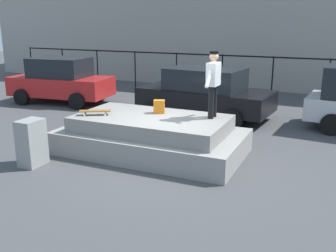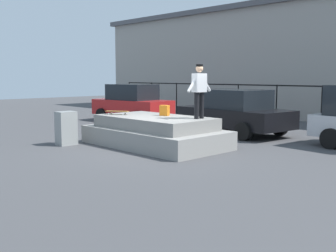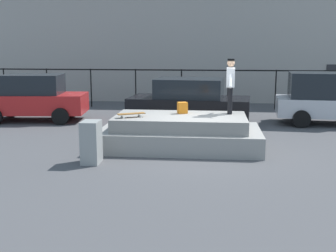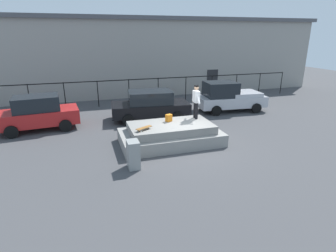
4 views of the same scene
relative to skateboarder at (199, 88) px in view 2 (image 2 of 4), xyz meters
name	(u,v)px [view 2 (image 2 of 4)]	position (x,y,z in m)	size (l,w,h in m)	color
ground_plane	(156,150)	(-0.90, -0.95, -1.89)	(60.00, 60.00, 0.00)	#424244
concrete_ledge	(155,133)	(-1.44, -0.51, -1.45)	(4.63, 2.54, 0.95)	gray
skateboarder	(199,88)	(0.00, 0.00, 0.00)	(0.25, 0.99, 1.62)	black
skateboard	(117,112)	(-2.80, -0.98, -0.84)	(0.79, 0.56, 0.12)	brown
backpack	(165,110)	(-1.41, -0.10, -0.77)	(0.28, 0.20, 0.34)	orange
car_red_sedan_near	(132,103)	(-7.54, 3.48, -0.97)	(4.21, 2.34, 1.83)	#B21E1E
car_black_sedan_mid	(234,111)	(-1.40, 3.56, -1.01)	(4.71, 2.55, 1.72)	black
utility_box	(66,128)	(-3.56, -2.46, -1.34)	(0.44, 0.60, 1.09)	gray
fence_row	(298,97)	(-0.90, 7.54, -0.60)	(24.06, 0.06, 1.84)	black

